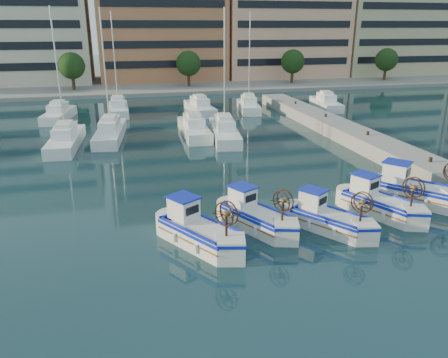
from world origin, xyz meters
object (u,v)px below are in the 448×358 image
at_px(fishing_boat_c, 328,217).
at_px(fishing_boat_b, 255,215).
at_px(fishing_boat_d, 379,202).
at_px(fishing_boat_e, 413,189).
at_px(fishing_boat_a, 198,230).

bearing_deg(fishing_boat_c, fishing_boat_b, 128.74).
bearing_deg(fishing_boat_d, fishing_boat_c, 172.37).
bearing_deg(fishing_boat_b, fishing_boat_d, -27.50).
xyz_separation_m(fishing_boat_c, fishing_boat_e, (6.64, 2.26, 0.12)).
relative_size(fishing_boat_a, fishing_boat_d, 1.02).
distance_m(fishing_boat_a, fishing_boat_e, 13.61).
height_order(fishing_boat_c, fishing_boat_e, fishing_boat_e).
height_order(fishing_boat_a, fishing_boat_e, fishing_boat_e).
distance_m(fishing_boat_c, fishing_boat_d, 3.83).
bearing_deg(fishing_boat_b, fishing_boat_a, 170.11).
relative_size(fishing_boat_d, fishing_boat_e, 0.94).
xyz_separation_m(fishing_boat_b, fishing_boat_c, (3.56, -1.07, -0.03)).
height_order(fishing_boat_a, fishing_boat_d, fishing_boat_a).
relative_size(fishing_boat_a, fishing_boat_b, 1.05).
height_order(fishing_boat_b, fishing_boat_d, fishing_boat_d).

